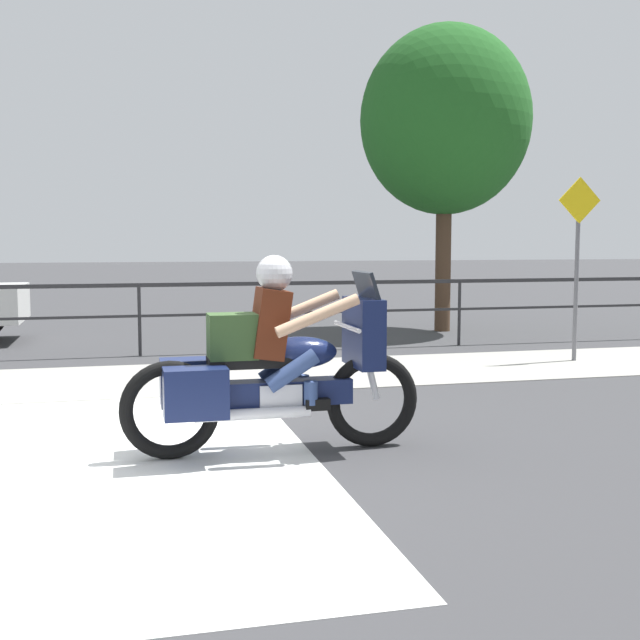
# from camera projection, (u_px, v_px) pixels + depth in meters

# --- Properties ---
(ground_plane) EXTENTS (120.00, 120.00, 0.00)m
(ground_plane) POSITION_uv_depth(u_px,v_px,m) (156.00, 450.00, 6.56)
(ground_plane) COLOR #38383A
(sidewalk_band) EXTENTS (44.00, 2.40, 0.01)m
(sidewalk_band) POSITION_uv_depth(u_px,v_px,m) (144.00, 380.00, 9.84)
(sidewalk_band) COLOR #99968E
(sidewalk_band) RESTS_ON ground
(crosswalk_band) EXTENTS (3.31, 6.00, 0.01)m
(crosswalk_band) POSITION_uv_depth(u_px,v_px,m) (99.00, 459.00, 6.26)
(crosswalk_band) COLOR silver
(crosswalk_band) RESTS_ON ground
(fence_railing) EXTENTS (36.00, 0.05, 1.08)m
(fence_railing) POSITION_uv_depth(u_px,v_px,m) (139.00, 299.00, 11.82)
(fence_railing) COLOR #232326
(fence_railing) RESTS_ON ground
(motorcycle) EXTENTS (2.43, 0.76, 1.59)m
(motorcycle) POSITION_uv_depth(u_px,v_px,m) (272.00, 366.00, 6.39)
(motorcycle) COLOR black
(motorcycle) RESTS_ON ground
(street_sign) EXTENTS (0.64, 0.06, 2.59)m
(street_sign) POSITION_uv_depth(u_px,v_px,m) (578.00, 249.00, 11.23)
(street_sign) COLOR slate
(street_sign) RESTS_ON ground
(tree_behind_sign) EXTENTS (3.16, 3.16, 5.66)m
(tree_behind_sign) POSITION_uv_depth(u_px,v_px,m) (445.00, 121.00, 14.84)
(tree_behind_sign) COLOR #473323
(tree_behind_sign) RESTS_ON ground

